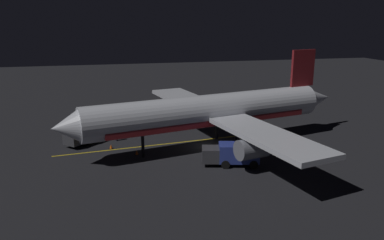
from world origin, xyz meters
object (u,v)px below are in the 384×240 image
at_px(ground_crew_worker, 116,134).
at_px(traffic_cone_near_left, 111,147).
at_px(baggage_truck, 87,134).
at_px(catering_truck, 233,154).
at_px(airliner, 213,112).
at_px(traffic_cone_near_right, 137,153).

xyz_separation_m(ground_crew_worker, traffic_cone_near_left, (-2.95, 0.80, -0.64)).
height_order(baggage_truck, catering_truck, catering_truck).
height_order(airliner, ground_crew_worker, airliner).
bearing_deg(airliner, traffic_cone_near_left, 81.35).
bearing_deg(airliner, traffic_cone_near_right, 95.67).
distance_m(catering_truck, traffic_cone_near_right, 11.21).
distance_m(airliner, catering_truck, 7.20).
bearing_deg(ground_crew_worker, traffic_cone_near_right, -160.43).
bearing_deg(traffic_cone_near_right, catering_truck, -119.95).
distance_m(ground_crew_worker, traffic_cone_near_left, 3.12).
bearing_deg(traffic_cone_near_left, catering_truck, -123.71).
bearing_deg(baggage_truck, airliner, -108.00).
distance_m(airliner, traffic_cone_near_right, 10.19).
bearing_deg(traffic_cone_near_right, traffic_cone_near_left, 45.62).
height_order(airliner, catering_truck, airliner).
relative_size(baggage_truck, ground_crew_worker, 3.09).
bearing_deg(traffic_cone_near_left, ground_crew_worker, -15.10).
bearing_deg(ground_crew_worker, airliner, -112.92).
xyz_separation_m(catering_truck, traffic_cone_near_right, (5.57, 9.67, -0.97)).
bearing_deg(traffic_cone_near_right, ground_crew_worker, 19.57).
height_order(baggage_truck, traffic_cone_near_right, baggage_truck).
relative_size(catering_truck, traffic_cone_near_right, 11.46).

